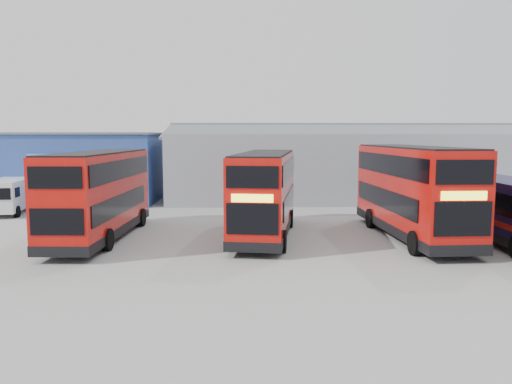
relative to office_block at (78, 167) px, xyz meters
name	(u,v)px	position (x,y,z in m)	size (l,w,h in m)	color
ground_plane	(283,257)	(14.00, -17.99, -2.58)	(120.00, 120.00, 0.00)	gray
office_block	(78,167)	(0.00, 0.00, 0.00)	(12.30, 8.32, 5.12)	navy
maintenance_shed	(362,164)	(22.00, 2.01, 0.02)	(30.50, 12.00, 5.89)	#90959E
double_decker_left	(99,196)	(5.58, -14.16, -0.51)	(2.87, 9.93, 4.16)	#B50F0A
double_decker_centre	(265,195)	(13.45, -13.73, -0.54)	(3.76, 9.91, 4.10)	#B50F0A
double_decker_right	(412,192)	(20.48, -14.26, -0.39)	(2.93, 10.50, 4.40)	#B50F0A
single_decker_blue	(510,212)	(24.48, -15.78, -1.14)	(2.77, 10.77, 2.90)	#0E0D3A
panel_van	(8,195)	(-2.40, -6.17, -1.38)	(2.65, 5.15, 2.15)	silver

